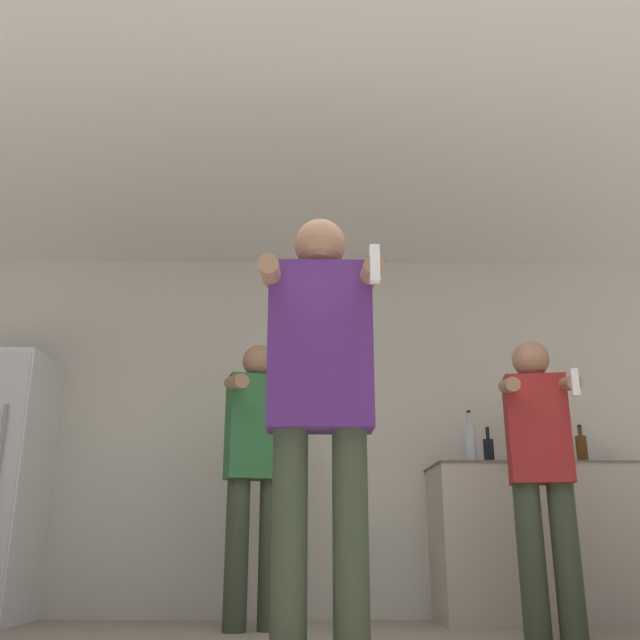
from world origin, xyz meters
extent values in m
cube|color=beige|center=(0.00, 2.96, 1.27)|extent=(7.00, 0.06, 2.55)
cube|color=silver|center=(0.00, 1.46, 2.57)|extent=(7.00, 3.45, 0.05)
cube|color=#BCB29E|center=(1.35, 2.62, 0.48)|extent=(1.48, 0.62, 0.97)
cube|color=#676256|center=(1.35, 2.62, 0.97)|extent=(1.51, 0.65, 0.01)
cylinder|color=#194723|center=(1.37, 2.55, 1.06)|extent=(0.09, 0.09, 0.17)
cylinder|color=#194723|center=(1.37, 2.55, 1.18)|extent=(0.04, 0.04, 0.07)
sphere|color=#B29933|center=(1.37, 2.55, 1.21)|extent=(0.04, 0.04, 0.04)
cylinder|color=maroon|center=(1.25, 2.55, 1.08)|extent=(0.09, 0.09, 0.21)
cylinder|color=maroon|center=(1.25, 2.55, 1.23)|extent=(0.04, 0.04, 0.10)
sphere|color=#B29933|center=(1.25, 2.55, 1.28)|extent=(0.04, 0.04, 0.04)
cylinder|color=black|center=(0.97, 2.55, 1.06)|extent=(0.07, 0.07, 0.16)
cylinder|color=black|center=(0.97, 2.55, 1.18)|extent=(0.02, 0.02, 0.09)
sphere|color=#B29933|center=(0.97, 2.55, 1.22)|extent=(0.03, 0.03, 0.03)
cylinder|color=silver|center=(0.85, 2.55, 1.10)|extent=(0.07, 0.07, 0.25)
cylinder|color=silver|center=(0.85, 2.55, 1.27)|extent=(0.03, 0.03, 0.10)
sphere|color=black|center=(0.85, 2.55, 1.32)|extent=(0.03, 0.03, 0.03)
cylinder|color=#563314|center=(1.59, 2.55, 1.07)|extent=(0.07, 0.07, 0.19)
cylinder|color=#563314|center=(1.59, 2.55, 1.19)|extent=(0.03, 0.03, 0.06)
sphere|color=black|center=(1.59, 2.55, 1.22)|extent=(0.03, 0.03, 0.03)
cylinder|color=#38422D|center=(-0.29, 0.55, 0.44)|extent=(0.13, 0.13, 0.88)
cylinder|color=#38422D|center=(-0.06, 0.55, 0.44)|extent=(0.13, 0.13, 0.88)
cube|color=#4C236B|center=(-0.17, 0.55, 1.21)|extent=(0.41, 0.20, 0.66)
sphere|color=#9E7051|center=(-0.17, 0.55, 1.65)|extent=(0.21, 0.21, 0.21)
cylinder|color=#9E7051|center=(-0.37, 0.39, 1.47)|extent=(0.08, 0.33, 0.13)
cylinder|color=#9E7051|center=(0.02, 0.39, 1.47)|extent=(0.08, 0.33, 0.13)
cube|color=white|center=(0.02, 0.24, 1.44)|extent=(0.04, 0.04, 0.14)
cylinder|color=#38422D|center=(0.95, 1.74, 0.39)|extent=(0.14, 0.14, 0.78)
cylinder|color=#38422D|center=(1.12, 1.71, 0.39)|extent=(0.14, 0.14, 0.78)
cube|color=maroon|center=(1.04, 1.72, 1.07)|extent=(0.35, 0.25, 0.59)
sphere|color=#9E7051|center=(1.04, 1.72, 1.47)|extent=(0.21, 0.21, 0.21)
cylinder|color=#9E7051|center=(0.86, 1.58, 1.29)|extent=(0.13, 0.35, 0.13)
cylinder|color=#9E7051|center=(1.16, 1.54, 1.29)|extent=(0.13, 0.35, 0.13)
cube|color=white|center=(1.14, 1.38, 1.26)|extent=(0.04, 0.04, 0.14)
cylinder|color=#38422D|center=(-0.63, 2.21, 0.42)|extent=(0.14, 0.14, 0.85)
cylinder|color=#38422D|center=(-0.44, 2.27, 0.42)|extent=(0.14, 0.14, 0.85)
cube|color=#2D6B38|center=(-0.54, 2.24, 1.16)|extent=(0.41, 0.30, 0.63)
sphere|color=#9E7051|center=(-0.54, 2.24, 1.58)|extent=(0.21, 0.21, 0.21)
cylinder|color=#9E7051|center=(-0.65, 2.02, 1.40)|extent=(0.19, 0.37, 0.14)
cylinder|color=#9E7051|center=(-0.32, 2.12, 1.40)|extent=(0.19, 0.37, 0.14)
cube|color=white|center=(-0.27, 1.96, 1.37)|extent=(0.05, 0.05, 0.14)
camera|label=1|loc=(-0.22, -2.15, 0.46)|focal=40.00mm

